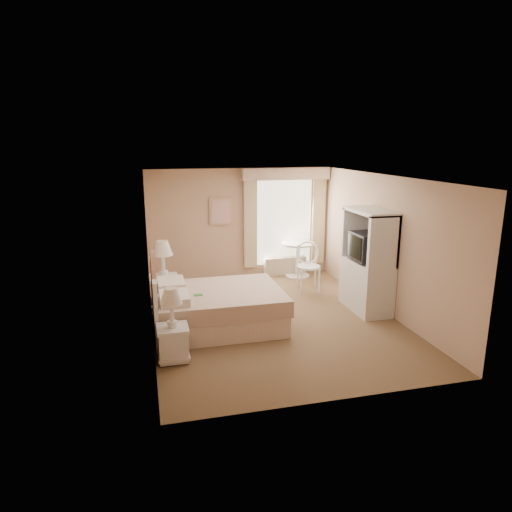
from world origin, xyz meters
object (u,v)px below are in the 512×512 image
object	(u,v)px
round_table	(298,254)
armoire	(367,269)
nightstand_far	(164,283)
nightstand_near	(173,334)
cafe_chair	(308,262)
bed	(212,307)

from	to	relation	value
round_table	armoire	size ratio (longest dim) A/B	0.42
nightstand_far	armoire	world-z (taller)	armoire
nightstand_near	cafe_chair	distance (m)	3.99
bed	armoire	bearing A→B (deg)	2.42
nightstand_near	armoire	bearing A→B (deg)	18.34
cafe_chair	armoire	distance (m)	1.55
nightstand_far	round_table	world-z (taller)	nightstand_far
armoire	round_table	bearing A→B (deg)	102.36
bed	nightstand_far	world-z (taller)	bed
nightstand_near	armoire	world-z (taller)	armoire
nightstand_far	cafe_chair	size ratio (longest dim) A/B	1.24
bed	armoire	distance (m)	2.96
armoire	cafe_chair	bearing A→B (deg)	114.56
nightstand_far	nightstand_near	bearing A→B (deg)	-90.00
cafe_chair	bed	bearing A→B (deg)	-137.50
bed	nightstand_far	bearing A→B (deg)	121.44
bed	armoire	size ratio (longest dim) A/B	1.14
bed	round_table	xyz separation A→B (m)	(2.41, 2.51, 0.18)
nightstand_far	armoire	distance (m)	3.82
cafe_chair	nightstand_far	bearing A→B (deg)	-164.63
bed	nightstand_far	distance (m)	1.39
cafe_chair	nightstand_near	bearing A→B (deg)	-130.20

